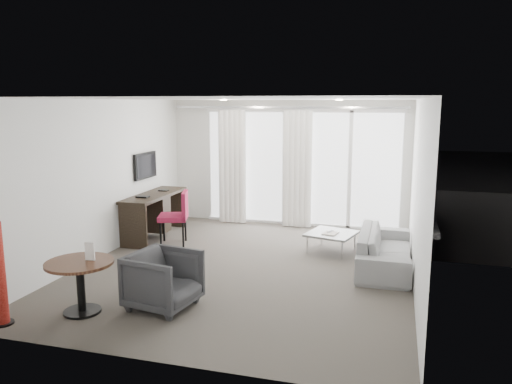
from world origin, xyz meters
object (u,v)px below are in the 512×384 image
(round_table, at_px, (81,287))
(desk_chair, at_px, (173,218))
(desk, at_px, (155,216))
(tub_armchair, at_px, (163,280))
(rattan_chair_b, at_px, (381,194))
(sofa, at_px, (385,249))
(coffee_table, at_px, (331,242))
(rattan_chair_a, at_px, (351,199))

(round_table, bearing_deg, desk_chair, 93.91)
(desk, bearing_deg, desk_chair, -33.59)
(tub_armchair, bearing_deg, desk, 38.09)
(desk_chair, relative_size, rattan_chair_b, 1.09)
(sofa, relative_size, rattan_chair_b, 2.24)
(desk, relative_size, tub_armchair, 2.25)
(desk, distance_m, tub_armchair, 3.45)
(tub_armchair, relative_size, rattan_chair_b, 0.89)
(coffee_table, xyz_separation_m, rattan_chair_a, (0.08, 2.88, 0.22))
(desk_chair, xyz_separation_m, sofa, (3.74, -0.30, -0.20))
(tub_armchair, bearing_deg, sofa, -38.69)
(coffee_table, distance_m, rattan_chair_a, 2.89)
(desk_chair, bearing_deg, rattan_chair_a, 29.87)
(desk, height_order, coffee_table, desk)
(coffee_table, height_order, rattan_chair_a, rattan_chair_a)
(sofa, bearing_deg, coffee_table, 57.05)
(sofa, xyz_separation_m, rattan_chair_b, (-0.19, 4.03, 0.15))
(tub_armchair, distance_m, rattan_chair_a, 6.11)
(round_table, xyz_separation_m, sofa, (3.53, 2.78, -0.03))
(round_table, distance_m, sofa, 4.50)
(desk_chair, height_order, sofa, desk_chair)
(rattan_chair_a, bearing_deg, rattan_chair_b, 39.23)
(round_table, xyz_separation_m, rattan_chair_a, (2.70, 6.25, 0.06))
(desk_chair, distance_m, round_table, 3.09)
(sofa, distance_m, rattan_chair_b, 4.03)
(tub_armchair, xyz_separation_m, rattan_chair_a, (1.80, 5.84, 0.03))
(coffee_table, bearing_deg, rattan_chair_b, 78.17)
(desk_chair, distance_m, rattan_chair_a, 4.31)
(desk, xyz_separation_m, rattan_chair_b, (4.10, 3.37, 0.03))
(tub_armchair, height_order, rattan_chair_b, rattan_chair_b)
(round_table, relative_size, sofa, 0.41)
(rattan_chair_a, relative_size, rattan_chair_b, 0.87)
(desk, xyz_separation_m, rattan_chair_a, (3.46, 2.81, -0.03))
(round_table, height_order, rattan_chair_b, rattan_chair_b)
(round_table, relative_size, tub_armchair, 1.03)
(desk, relative_size, desk_chair, 1.82)
(desk_chair, relative_size, sofa, 0.49)
(desk, height_order, tub_armchair, desk)
(desk, bearing_deg, rattan_chair_a, 39.13)
(rattan_chair_a, bearing_deg, tub_armchair, -108.66)
(desk_chair, bearing_deg, sofa, -22.15)
(tub_armchair, xyz_separation_m, coffee_table, (1.72, 2.96, -0.19))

